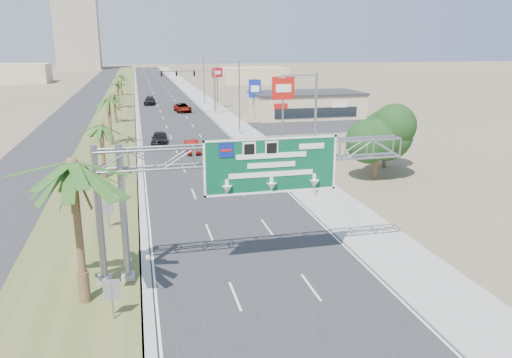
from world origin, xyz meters
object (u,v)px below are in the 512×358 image
at_px(sign_gantry, 241,164).
at_px(car_far, 150,101).
at_px(car_left_lane, 159,138).
at_px(pole_sign_blue, 255,90).
at_px(car_mid_lane, 192,147).
at_px(car_right_lane, 183,108).
at_px(pole_sign_red_near, 283,93).
at_px(pole_sign_red_far, 217,76).
at_px(signal_mast, 203,87).
at_px(palm_near, 72,165).
at_px(store_building, 306,105).

height_order(sign_gantry, car_far, sign_gantry).
relative_size(car_left_lane, pole_sign_blue, 0.71).
xyz_separation_m(car_mid_lane, car_right_lane, (2.27, 35.95, 0.06)).
bearing_deg(pole_sign_red_near, car_mid_lane, 150.17).
bearing_deg(pole_sign_red_far, car_mid_lane, -103.44).
distance_m(car_mid_lane, pole_sign_red_far, 40.27).
height_order(car_right_lane, car_far, car_far).
bearing_deg(signal_mast, pole_sign_red_near, -83.90).
xyz_separation_m(signal_mast, car_far, (-8.70, 18.32, -4.09)).
bearing_deg(pole_sign_blue, car_right_lane, 134.18).
bearing_deg(car_left_lane, sign_gantry, -79.98).
distance_m(car_left_lane, car_right_lane, 30.75).
bearing_deg(pole_sign_red_near, car_left_lane, 139.01).
bearing_deg(car_right_lane, signal_mast, -66.04).
bearing_deg(sign_gantry, car_far, 91.75).
bearing_deg(sign_gantry, pole_sign_blue, 75.94).
bearing_deg(car_far, palm_near, -87.27).
bearing_deg(palm_near, pole_sign_blue, 69.08).
height_order(palm_near, pole_sign_red_far, palm_near).
distance_m(signal_mast, car_left_lane, 26.63).
relative_size(signal_mast, pole_sign_red_near, 1.14).
height_order(signal_mast, store_building, signal_mast).
relative_size(car_mid_lane, pole_sign_red_far, 0.54).
bearing_deg(sign_gantry, store_building, 67.64).
distance_m(signal_mast, pole_sign_blue, 9.79).
bearing_deg(palm_near, car_right_lane, 80.83).
relative_size(store_building, car_left_lane, 3.81).
relative_size(sign_gantry, palm_near, 2.01).
xyz_separation_m(store_building, pole_sign_red_near, (-13.00, -29.85, 5.11)).
height_order(car_left_lane, pole_sign_red_far, pole_sign_red_far).
bearing_deg(car_mid_lane, car_left_lane, 120.15).
xyz_separation_m(sign_gantry, pole_sign_red_near, (10.06, 26.22, 1.06)).
distance_m(car_left_lane, car_mid_lane, 6.70).
distance_m(signal_mast, car_far, 20.69).
height_order(palm_near, car_right_lane, palm_near).
distance_m(pole_sign_blue, pole_sign_red_far, 14.79).
distance_m(store_building, pole_sign_red_near, 32.96).
bearing_deg(pole_sign_blue, car_far, 124.32).
relative_size(car_far, pole_sign_red_far, 0.66).
height_order(store_building, car_left_lane, store_building).
bearing_deg(sign_gantry, pole_sign_red_near, 69.01).
bearing_deg(car_mid_lane, store_building, 46.88).
relative_size(car_far, pole_sign_blue, 0.79).
relative_size(sign_gantry, store_building, 0.93).
xyz_separation_m(store_building, pole_sign_red_far, (-13.00, 14.25, 4.28)).
relative_size(store_building, pole_sign_red_far, 2.26).
relative_size(car_right_lane, pole_sign_blue, 0.82).
height_order(car_mid_lane, pole_sign_red_near, pole_sign_red_near).
relative_size(signal_mast, car_far, 1.95).
height_order(car_right_lane, pole_sign_red_far, pole_sign_red_far).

